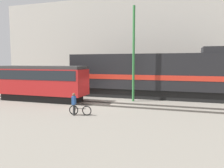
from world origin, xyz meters
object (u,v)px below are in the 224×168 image
at_px(person, 74,102).
at_px(utility_pole_left, 134,54).
at_px(freight_locomotive, 148,75).
at_px(streetcar, 41,81).
at_px(bicycle, 80,110).

xyz_separation_m(person, utility_pole_left, (2.87, 6.95, 3.61)).
bearing_deg(freight_locomotive, streetcar, -152.73).
bearing_deg(person, utility_pole_left, 67.53).
bearing_deg(bicycle, freight_locomotive, 69.22).
bearing_deg(bicycle, streetcar, 146.14).
xyz_separation_m(streetcar, utility_pole_left, (8.78, 2.53, 2.61)).
bearing_deg(streetcar, person, -36.79).
relative_size(freight_locomotive, streetcar, 1.81).
relative_size(freight_locomotive, bicycle, 9.82).
distance_m(bicycle, utility_pole_left, 8.36).
relative_size(freight_locomotive, person, 10.33).
height_order(person, utility_pole_left, utility_pole_left).
bearing_deg(person, freight_locomotive, 67.50).
relative_size(freight_locomotive, utility_pole_left, 1.83).
bearing_deg(freight_locomotive, person, -112.50).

